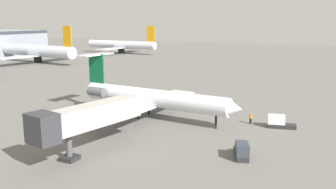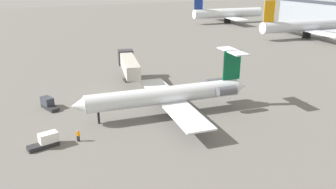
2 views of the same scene
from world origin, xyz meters
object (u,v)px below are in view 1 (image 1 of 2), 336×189
(ground_crew_marshaller, at_px, (251,118))
(parked_airliner_east_end, at_px, (122,45))
(jet_bridge, at_px, (83,119))
(baggage_tug_lead, at_px, (242,151))
(regional_jet, at_px, (149,97))
(baggage_tug_trailing, at_px, (279,122))
(parked_airliner_east_mid, at_px, (38,51))

(ground_crew_marshaller, height_order, parked_airliner_east_end, parked_airliner_east_end)
(ground_crew_marshaller, distance_m, parked_airliner_east_end, 123.57)
(jet_bridge, bearing_deg, baggage_tug_lead, -67.81)
(baggage_tug_lead, xyz_separation_m, parked_airliner_east_end, (106.58, 84.31, 3.27))
(jet_bridge, xyz_separation_m, baggage_tug_lead, (6.88, -16.87, -3.56))
(regional_jet, xyz_separation_m, ground_crew_marshaller, (3.42, -15.66, -2.52))
(ground_crew_marshaller, height_order, baggage_tug_lead, baggage_tug_lead)
(baggage_tug_trailing, bearing_deg, jet_bridge, 137.99)
(ground_crew_marshaller, bearing_deg, parked_airliner_east_end, 41.67)
(ground_crew_marshaller, distance_m, baggage_tug_trailing, 4.15)
(baggage_tug_lead, bearing_deg, ground_crew_marshaller, 8.68)
(regional_jet, height_order, baggage_tug_lead, regional_jet)
(baggage_tug_lead, relative_size, parked_airliner_east_mid, 0.11)
(parked_airliner_east_mid, xyz_separation_m, parked_airliner_east_end, (45.99, -7.03, -0.31))
(jet_bridge, bearing_deg, parked_airliner_east_mid, 47.82)
(regional_jet, distance_m, baggage_tug_trailing, 20.22)
(regional_jet, bearing_deg, jet_bridge, -176.85)
(ground_crew_marshaller, distance_m, parked_airliner_east_mid, 100.51)
(ground_crew_marshaller, xyz_separation_m, baggage_tug_trailing, (-0.29, -4.14, -0.02))
(baggage_tug_lead, bearing_deg, parked_airliner_east_mid, 56.44)
(regional_jet, distance_m, parked_airliner_east_end, 116.51)
(baggage_tug_trailing, xyz_separation_m, parked_airliner_east_end, (92.55, 86.27, 3.27))
(regional_jet, bearing_deg, baggage_tug_trailing, -81.00)
(regional_jet, bearing_deg, parked_airliner_east_mid, 55.93)
(regional_jet, relative_size, jet_bridge, 1.96)
(jet_bridge, distance_m, parked_airliner_east_mid, 100.48)
(parked_airliner_east_mid, bearing_deg, baggage_tug_trailing, -116.52)
(parked_airliner_east_mid, bearing_deg, regional_jet, -124.07)
(regional_jet, relative_size, ground_crew_marshaller, 17.67)
(parked_airliner_east_end, bearing_deg, parked_airliner_east_mid, 171.32)
(jet_bridge, relative_size, parked_airliner_east_end, 0.41)
(jet_bridge, bearing_deg, baggage_tug_trailing, -42.01)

